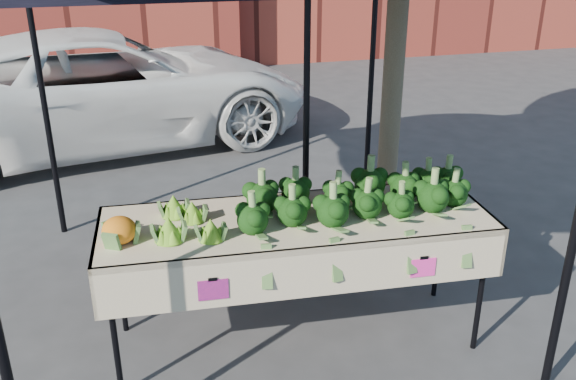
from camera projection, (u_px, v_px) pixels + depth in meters
name	position (u px, v px, depth m)	size (l,w,h in m)	color
ground	(330.00, 340.00, 4.17)	(90.00, 90.00, 0.00)	#313133
table	(296.00, 281.00, 4.01)	(2.45, 0.97, 0.90)	beige
canopy	(252.00, 117.00, 4.16)	(3.16, 3.16, 2.74)	black
broccoli_heap	(356.00, 191.00, 3.90)	(1.59, 0.56, 0.25)	black
romanesco_cluster	(186.00, 213.00, 3.66)	(0.42, 0.56, 0.19)	#6BA724
cauliflower_pair	(119.00, 229.00, 3.50)	(0.19, 0.19, 0.17)	orange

